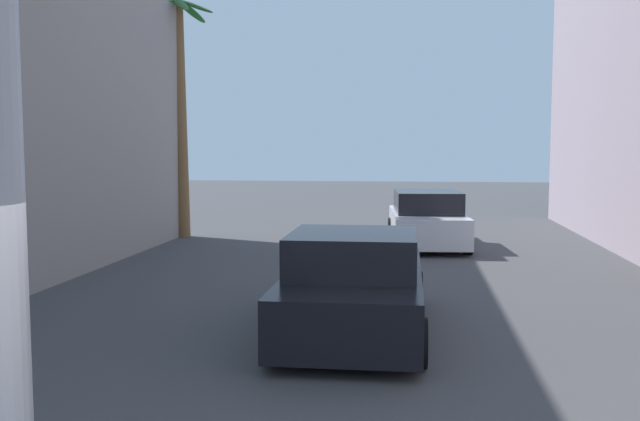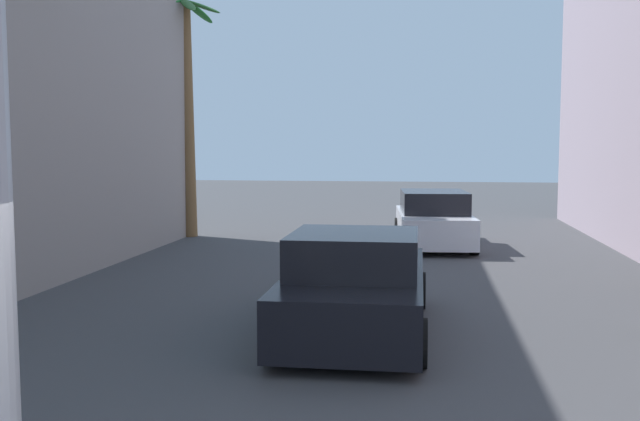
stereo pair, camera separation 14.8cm
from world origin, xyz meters
TOP-DOWN VIEW (x-y plane):
  - ground_plane at (0.00, 10.00)m, footprint 89.09×89.09m
  - car_lead at (0.34, 7.57)m, footprint 2.12×4.79m
  - car_far at (1.61, 17.27)m, footprint 2.33×4.70m
  - palm_tree_far_left at (-5.98, 18.42)m, footprint 2.44×2.47m
  - palm_tree_mid_left at (-6.17, 9.90)m, footprint 2.42×2.45m

SIDE VIEW (x-z plane):
  - ground_plane at x=0.00m, z-range 0.00..0.00m
  - car_lead at x=0.34m, z-range -0.08..1.48m
  - car_far at x=1.61m, z-range -0.04..1.52m
  - palm_tree_far_left at x=-5.98m, z-range 0.67..8.01m
  - palm_tree_mid_left at x=-6.17m, z-range 0.88..7.96m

